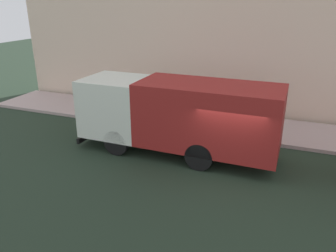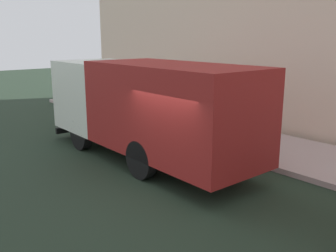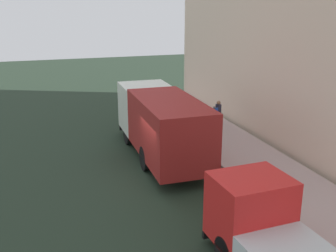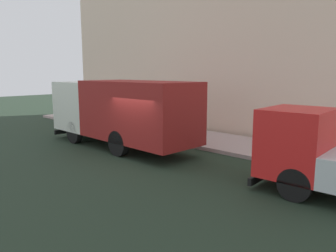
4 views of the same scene
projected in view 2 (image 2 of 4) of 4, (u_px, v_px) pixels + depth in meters
ground at (175, 188)px, 9.81m from camera, size 80.00×80.00×0.00m
sidewalk at (279, 150)px, 12.79m from camera, size 3.51×30.00×0.16m
large_utility_truck at (145, 105)px, 11.75m from camera, size 2.64×8.47×3.13m
pedestrian_walking at (188, 102)px, 16.24m from camera, size 0.47×0.47×1.78m
traffic_cone_orange at (144, 112)px, 17.12m from camera, size 0.47×0.47×0.67m
street_sign_post at (209, 106)px, 13.25m from camera, size 0.44×0.08×2.21m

